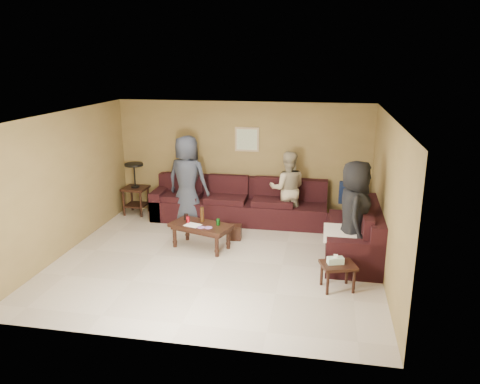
{
  "coord_description": "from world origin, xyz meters",
  "views": [
    {
      "loc": [
        1.75,
        -7.29,
        3.39
      ],
      "look_at": [
        0.25,
        0.85,
        1.0
      ],
      "focal_mm": 35.0,
      "sensor_mm": 36.0,
      "label": 1
    }
  ],
  "objects": [
    {
      "name": "end_table_left",
      "position": [
        -2.35,
        2.12,
        0.6
      ],
      "size": [
        0.53,
        0.53,
        1.15
      ],
      "rotation": [
        0.0,
        0.0,
        -0.04
      ],
      "color": "black",
      "rests_on": "ground"
    },
    {
      "name": "coffee_table",
      "position": [
        -0.41,
        0.47,
        0.39
      ],
      "size": [
        1.23,
        0.87,
        0.74
      ],
      "rotation": [
        0.0,
        0.0,
        -0.31
      ],
      "color": "black",
      "rests_on": "ground"
    },
    {
      "name": "person_right",
      "position": [
        2.28,
        0.28,
        0.9
      ],
      "size": [
        0.6,
        0.9,
        1.79
      ],
      "primitive_type": "imported",
      "rotation": [
        0.0,
        0.0,
        1.53
      ],
      "color": "black",
      "rests_on": "ground"
    },
    {
      "name": "waste_bin",
      "position": [
        0.13,
        1.01,
        0.14
      ],
      "size": [
        0.25,
        0.25,
        0.28
      ],
      "primitive_type": "cube",
      "rotation": [
        0.0,
        0.0,
        0.08
      ],
      "color": "black",
      "rests_on": "ground"
    },
    {
      "name": "person_left",
      "position": [
        -1.05,
        1.81,
        0.93
      ],
      "size": [
        1.01,
        0.76,
        1.86
      ],
      "primitive_type": "imported",
      "rotation": [
        0.0,
        0.0,
        2.94
      ],
      "color": "#323846",
      "rests_on": "ground"
    },
    {
      "name": "side_table_right",
      "position": [
        2.03,
        -0.7,
        0.37
      ],
      "size": [
        0.6,
        0.54,
        0.56
      ],
      "rotation": [
        0.0,
        0.0,
        0.3
      ],
      "color": "black",
      "rests_on": "ground"
    },
    {
      "name": "room",
      "position": [
        0.0,
        0.0,
        1.66
      ],
      "size": [
        5.6,
        5.5,
        2.5
      ],
      "color": "beige",
      "rests_on": "ground"
    },
    {
      "name": "sectional_sofa",
      "position": [
        0.81,
        1.52,
        0.33
      ],
      "size": [
        4.65,
        2.9,
        0.97
      ],
      "color": "black",
      "rests_on": "ground"
    },
    {
      "name": "person_middle",
      "position": [
        1.03,
        2.01,
        0.78
      ],
      "size": [
        0.82,
        0.67,
        1.56
      ],
      "primitive_type": "imported",
      "rotation": [
        0.0,
        0.0,
        3.25
      ],
      "color": "tan",
      "rests_on": "ground"
    },
    {
      "name": "wall_art",
      "position": [
        0.1,
        2.48,
        1.7
      ],
      "size": [
        0.52,
        0.04,
        0.52
      ],
      "color": "tan",
      "rests_on": "ground"
    }
  ]
}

